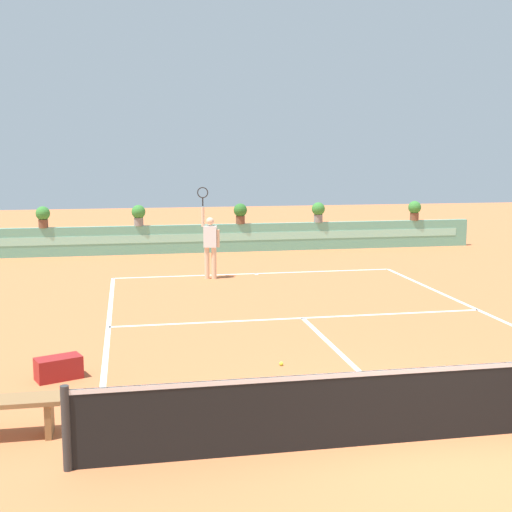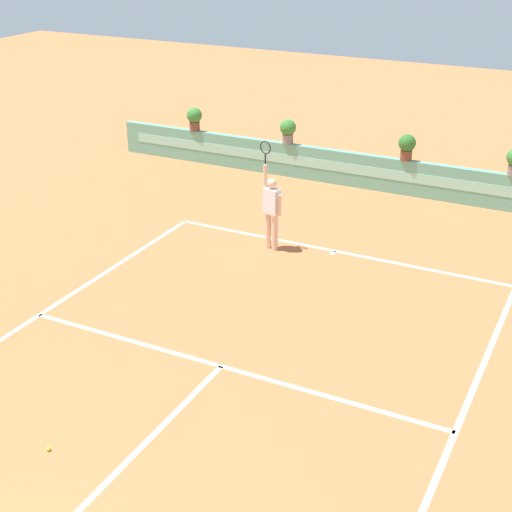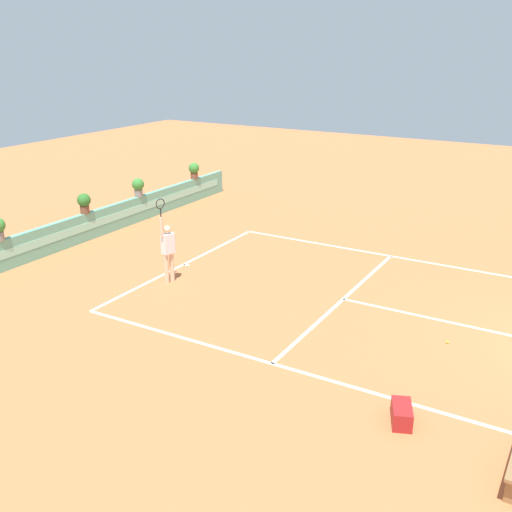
{
  "view_description": "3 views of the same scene",
  "coord_description": "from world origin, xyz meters",
  "px_view_note": "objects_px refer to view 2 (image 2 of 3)",
  "views": [
    {
      "loc": [
        -3.67,
        -7.55,
        3.59
      ],
      "look_at": [
        -0.56,
        8.88,
        1.0
      ],
      "focal_mm": 48.0,
      "sensor_mm": 36.0,
      "label": 1
    },
    {
      "loc": [
        5.59,
        -3.37,
        7.33
      ],
      "look_at": [
        -0.56,
        8.88,
        1.0
      ],
      "focal_mm": 53.09,
      "sensor_mm": 36.0,
      "label": 2
    },
    {
      "loc": [
        -14.45,
        0.8,
        6.73
      ],
      "look_at": [
        -0.56,
        8.88,
        1.0
      ],
      "focal_mm": 42.23,
      "sensor_mm": 36.0,
      "label": 3
    }
  ],
  "objects_px": {
    "tennis_ball_near_baseline": "(48,449)",
    "potted_plant_far_left": "(194,117)",
    "potted_plant_centre": "(407,145)",
    "potted_plant_left": "(288,130)",
    "tennis_player": "(272,207)"
  },
  "relations": [
    {
      "from": "tennis_ball_near_baseline",
      "to": "potted_plant_left",
      "type": "xyz_separation_m",
      "value": [
        -2.09,
        13.12,
        1.38
      ]
    },
    {
      "from": "potted_plant_left",
      "to": "potted_plant_centre",
      "type": "height_order",
      "value": "same"
    },
    {
      "from": "tennis_player",
      "to": "tennis_ball_near_baseline",
      "type": "xyz_separation_m",
      "value": [
        0.21,
        -8.09,
        -1.02
      ]
    },
    {
      "from": "potted_plant_left",
      "to": "potted_plant_far_left",
      "type": "relative_size",
      "value": 1.0
    },
    {
      "from": "tennis_ball_near_baseline",
      "to": "potted_plant_centre",
      "type": "height_order",
      "value": "potted_plant_centre"
    },
    {
      "from": "tennis_ball_near_baseline",
      "to": "tennis_player",
      "type": "bearing_deg",
      "value": 91.51
    },
    {
      "from": "potted_plant_left",
      "to": "potted_plant_centre",
      "type": "distance_m",
      "value": 3.57
    },
    {
      "from": "potted_plant_far_left",
      "to": "potted_plant_centre",
      "type": "xyz_separation_m",
      "value": [
        6.76,
        0.0,
        0.0
      ]
    },
    {
      "from": "potted_plant_centre",
      "to": "tennis_player",
      "type": "bearing_deg",
      "value": -108.64
    },
    {
      "from": "tennis_ball_near_baseline",
      "to": "potted_plant_far_left",
      "type": "xyz_separation_m",
      "value": [
        -5.28,
        13.12,
        1.38
      ]
    },
    {
      "from": "potted_plant_left",
      "to": "tennis_ball_near_baseline",
      "type": "bearing_deg",
      "value": -80.95
    },
    {
      "from": "tennis_player",
      "to": "tennis_ball_near_baseline",
      "type": "bearing_deg",
      "value": -88.49
    },
    {
      "from": "tennis_ball_near_baseline",
      "to": "potted_plant_centre",
      "type": "bearing_deg",
      "value": 83.55
    },
    {
      "from": "tennis_ball_near_baseline",
      "to": "potted_plant_left",
      "type": "distance_m",
      "value": 13.36
    },
    {
      "from": "potted_plant_left",
      "to": "potted_plant_centre",
      "type": "relative_size",
      "value": 1.0
    }
  ]
}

